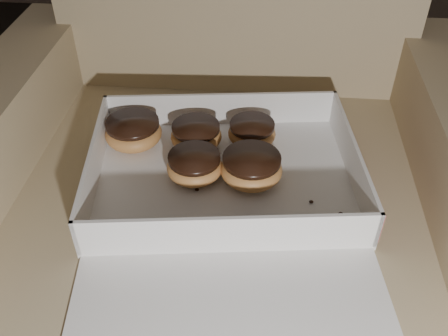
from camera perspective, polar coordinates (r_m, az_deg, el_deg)
armchair at (r=1.00m, az=0.03°, el=-3.97°), size 0.90×0.76×0.94m
bakery_box at (r=0.81m, az=0.37°, el=-2.83°), size 0.49×0.56×0.07m
donut_a at (r=0.91m, az=3.21°, el=4.11°), size 0.09×0.09×0.04m
donut_b at (r=0.92m, az=-10.31°, el=4.08°), size 0.10×0.10×0.05m
donut_c at (r=0.90m, az=-3.20°, el=3.80°), size 0.09×0.09×0.05m
donut_d at (r=0.83m, az=3.15°, el=0.02°), size 0.10×0.10×0.05m
donut_e at (r=0.84m, az=-3.38°, el=0.27°), size 0.09×0.09×0.05m
crumb_a at (r=0.82m, az=9.94°, el=-3.82°), size 0.01×0.01×0.00m
crumb_b at (r=0.83m, az=-3.12°, el=-2.48°), size 0.01×0.01×0.00m
crumb_c at (r=0.80m, az=13.19°, el=-5.09°), size 0.01×0.01×0.00m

